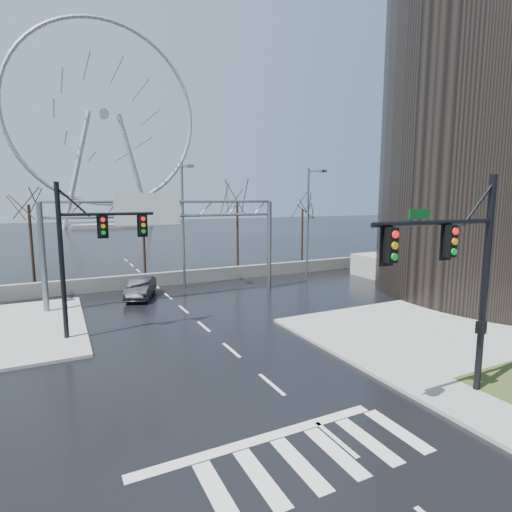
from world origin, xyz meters
TOP-DOWN VIEW (x-y plane):
  - ground at (0.00, 0.00)m, footprint 260.00×260.00m
  - sidewalk_right_ext at (10.00, 2.00)m, footprint 12.00×10.00m
  - barrier_wall at (0.00, 20.00)m, footprint 52.00×0.50m
  - signal_mast_near at (5.14, -4.04)m, footprint 5.52×0.41m
  - signal_mast_far at (-5.87, 8.96)m, footprint 4.72×0.41m
  - sign_gantry at (-0.38, 14.96)m, footprint 16.36×0.40m
  - streetlight_mid at (2.00, 18.16)m, footprint 0.50×2.55m
  - streetlight_right at (14.00, 18.16)m, footprint 0.50×2.55m
  - tree_left at (-9.00, 23.50)m, footprint 3.75×3.75m
  - tree_center at (0.00, 24.50)m, footprint 3.25×3.25m
  - tree_right at (9.00, 23.50)m, footprint 3.90×3.90m
  - tree_far_right at (17.00, 24.00)m, footprint 3.40×3.40m
  - ferris_wheel at (5.00, 95.00)m, footprint 45.00×6.00m
  - car at (-1.88, 16.46)m, footprint 3.10×4.71m

SIDE VIEW (x-z plane):
  - ground at x=0.00m, z-range 0.00..0.00m
  - sidewalk_right_ext at x=10.00m, z-range 0.00..0.15m
  - barrier_wall at x=0.00m, z-range 0.00..1.10m
  - car at x=-1.88m, z-range 0.00..1.47m
  - signal_mast_far at x=-5.87m, z-range 0.83..8.83m
  - signal_mast_near at x=5.14m, z-range 0.87..8.87m
  - tree_center at x=0.00m, z-range 1.92..8.42m
  - sign_gantry at x=-0.38m, z-range 1.38..8.98m
  - tree_far_right at x=17.00m, z-range 2.01..8.81m
  - streetlight_mid at x=2.00m, z-range 0.89..10.89m
  - streetlight_right at x=14.00m, z-range 0.89..10.89m
  - tree_left at x=-9.00m, z-range 2.23..9.73m
  - tree_right at x=9.00m, z-range 2.32..10.12m
  - ferris_wheel at x=5.00m, z-range 0.68..51.59m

